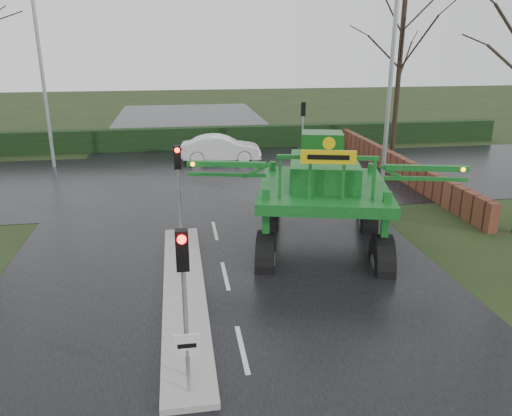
{
  "coord_description": "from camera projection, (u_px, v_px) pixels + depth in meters",
  "views": [
    {
      "loc": [
        -1.3,
        -10.18,
        6.99
      ],
      "look_at": [
        1.08,
        4.64,
        2.0
      ],
      "focal_mm": 35.0,
      "sensor_mm": 36.0,
      "label": 1
    }
  ],
  "objects": [
    {
      "name": "brick_wall",
      "position": [
        388.0,
        161.0,
        28.32
      ],
      "size": [
        0.4,
        20.0,
        1.2
      ],
      "primitive_type": "cube",
      "color": "#592D1E",
      "rests_on": "ground"
    },
    {
      "name": "traffic_signal_far",
      "position": [
        303.0,
        117.0,
        30.85
      ],
      "size": [
        0.26,
        0.33,
        3.52
      ],
      "rotation": [
        0.0,
        0.0,
        3.14
      ],
      "color": "gray",
      "rests_on": "ground"
    },
    {
      "name": "crop_sprayer",
      "position": [
        267.0,
        187.0,
        16.18
      ],
      "size": [
        9.32,
        6.84,
        5.35
      ],
      "rotation": [
        0.0,
        0.0,
        -0.24
      ],
      "color": "black",
      "rests_on": "ground"
    },
    {
      "name": "street_light_left_far",
      "position": [
        46.0,
        62.0,
        27.55
      ],
      "size": [
        3.85,
        0.3,
        10.0
      ],
      "color": "gray",
      "rests_on": "ground"
    },
    {
      "name": "road_cross",
      "position": [
        203.0,
        179.0,
        26.93
      ],
      "size": [
        80.0,
        12.0,
        0.02
      ],
      "primitive_type": "cube",
      "color": "black",
      "rests_on": "ground"
    },
    {
      "name": "white_sedan",
      "position": [
        221.0,
        162.0,
        30.82
      ],
      "size": [
        4.97,
        2.12,
        1.59
      ],
      "primitive_type": "imported",
      "rotation": [
        0.0,
        0.0,
        1.48
      ],
      "color": "white",
      "rests_on": "ground"
    },
    {
      "name": "hedge_row",
      "position": [
        196.0,
        138.0,
        34.19
      ],
      "size": [
        44.0,
        0.9,
        1.5
      ],
      "primitive_type": "cube",
      "color": "black",
      "rests_on": "ground"
    },
    {
      "name": "road_main",
      "position": [
        211.0,
        215.0,
        21.31
      ],
      "size": [
        14.0,
        80.0,
        0.02
      ],
      "primitive_type": "cube",
      "color": "black",
      "rests_on": "ground"
    },
    {
      "name": "traffic_signal_mid",
      "position": [
        178.0,
        171.0,
        17.95
      ],
      "size": [
        0.26,
        0.33,
        3.52
      ],
      "color": "gray",
      "rests_on": "ground"
    },
    {
      "name": "street_light_right",
      "position": [
        385.0,
        66.0,
        22.53
      ],
      "size": [
        3.85,
        0.3,
        10.0
      ],
      "color": "gray",
      "rests_on": "ground"
    },
    {
      "name": "ground",
      "position": [
        242.0,
        350.0,
        11.94
      ],
      "size": [
        140.0,
        140.0,
        0.0
      ],
      "primitive_type": "plane",
      "color": "black",
      "rests_on": "ground"
    },
    {
      "name": "traffic_signal_near",
      "position": [
        183.0,
        274.0,
        9.98
      ],
      "size": [
        0.26,
        0.33,
        3.52
      ],
      "color": "gray",
      "rests_on": "ground"
    },
    {
      "name": "keep_left_sign",
      "position": [
        187.0,
        354.0,
        10.01
      ],
      "size": [
        0.5,
        0.07,
        1.35
      ],
      "color": "gray",
      "rests_on": "ground"
    },
    {
      "name": "tree_right_far",
      "position": [
        401.0,
        51.0,
        31.52
      ],
      "size": [
        7.0,
        7.0,
        12.05
      ],
      "color": "black",
      "rests_on": "ground"
    },
    {
      "name": "median_island",
      "position": [
        184.0,
        292.0,
        14.53
      ],
      "size": [
        1.2,
        10.0,
        0.16
      ],
      "primitive_type": "cube",
      "color": "gray",
      "rests_on": "ground"
    }
  ]
}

